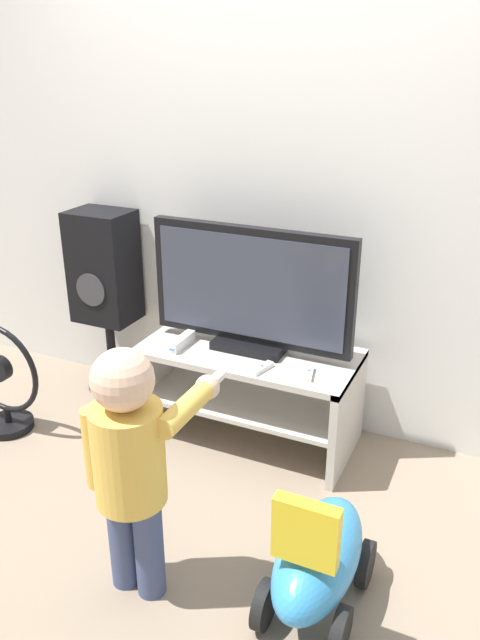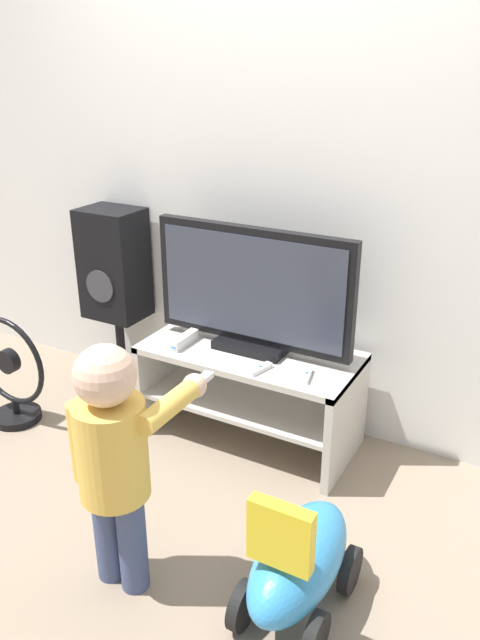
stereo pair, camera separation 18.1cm
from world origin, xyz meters
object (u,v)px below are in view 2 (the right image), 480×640
at_px(game_console, 184,340).
at_px(remote_secondary, 260,369).
at_px(television, 253,291).
at_px(ride_on_toy, 298,562).
at_px(child, 115,450).
at_px(floor_fan, 11,376).
at_px(speaker_tower, 115,270).
at_px(remote_primary, 307,375).

bearing_deg(game_console, remote_secondary, -8.62).
relative_size(television, ride_on_toy, 1.68).
relative_size(game_console, child, 0.20).
height_order(remote_secondary, floor_fan, floor_fan).
bearing_deg(television, remote_secondary, -53.50).
xyz_separation_m(television, speaker_tower, (-0.92, 0.13, -0.08)).
relative_size(game_console, floor_fan, 0.33).
xyz_separation_m(remote_primary, child, (-0.31, -0.91, 0.06)).
relative_size(game_console, speaker_tower, 0.19).
xyz_separation_m(remote_secondary, floor_fan, (-1.29, -0.28, -0.23)).
bearing_deg(remote_secondary, game_console, 171.38).
relative_size(television, floor_fan, 1.68).
xyz_separation_m(speaker_tower, floor_fan, (-0.23, -0.60, -0.43)).
bearing_deg(speaker_tower, game_console, -22.02).
bearing_deg(television, remote_primary, -22.90).
distance_m(game_console, remote_secondary, 0.45).
relative_size(game_console, remote_primary, 1.44).
bearing_deg(speaker_tower, remote_primary, -12.18).
xyz_separation_m(remote_secondary, ride_on_toy, (0.50, -0.69, -0.29)).
bearing_deg(floor_fan, ride_on_toy, -12.80).
bearing_deg(ride_on_toy, game_console, 141.35).
height_order(child, ride_on_toy, child).
xyz_separation_m(child, speaker_tower, (-0.95, 1.18, 0.14)).
bearing_deg(game_console, remote_primary, -2.17).
distance_m(television, floor_fan, 1.34).
distance_m(remote_primary, remote_secondary, 0.21).
height_order(child, floor_fan, child).
bearing_deg(child, speaker_tower, 128.99).
distance_m(remote_secondary, child, 0.87).
distance_m(remote_secondary, floor_fan, 1.34).
relative_size(speaker_tower, floor_fan, 1.76).
xyz_separation_m(remote_primary, ride_on_toy, (0.30, -0.73, -0.29)).
xyz_separation_m(television, remote_primary, (0.34, -0.14, -0.28)).
distance_m(remote_secondary, speaker_tower, 1.12).
xyz_separation_m(remote_primary, remote_secondary, (-0.20, -0.04, 0.00)).
bearing_deg(floor_fan, remote_primary, 12.30).
bearing_deg(child, remote_primary, 71.32).
height_order(game_console, ride_on_toy, ride_on_toy).
xyz_separation_m(television, remote_secondary, (0.14, -0.19, -0.28)).
bearing_deg(speaker_tower, ride_on_toy, -32.79).
xyz_separation_m(television, floor_fan, (-1.15, -0.47, -0.51)).
bearing_deg(child, game_console, 110.16).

